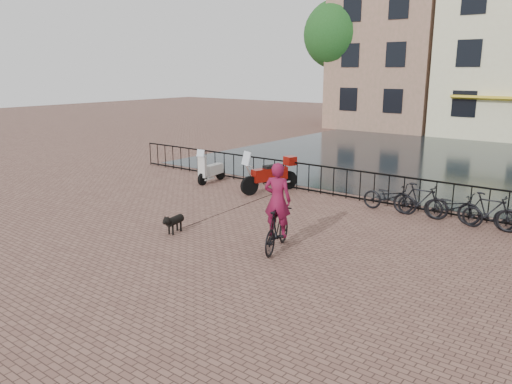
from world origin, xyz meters
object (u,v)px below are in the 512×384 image
Objects in this scene: scooter at (212,164)px; motorcycle at (270,170)px; dog at (175,223)px; cyclist at (277,212)px.

motorcycle is at bearing -4.73° from scooter.
motorcycle is (-0.69, 5.23, 0.51)m from dog.
motorcycle reaches higher than scooter.
cyclist is 2.96× the size of dog.
cyclist reaches higher than scooter.
cyclist is at bearing -42.27° from scooter.
cyclist is 1.63× the size of scooter.
cyclist is at bearing 0.65° from dog.
dog is (-2.93, -0.61, -0.68)m from cyclist.
cyclist is 7.79m from scooter.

